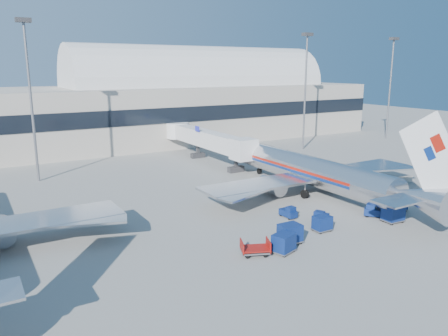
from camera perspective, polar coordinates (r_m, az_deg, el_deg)
ground at (r=48.93m, az=6.61°, el=-6.28°), size 260.00×260.00×0.00m
terminal at (r=94.05m, az=-21.85°, el=6.83°), size 170.00×28.15×21.00m
airliner_main at (r=57.66m, az=11.89°, el=-0.48°), size 32.00×37.26×12.07m
jetbridge_near at (r=77.28m, az=-2.72°, el=3.92°), size 4.40×27.50×6.25m
mast_west at (r=67.07m, az=-24.15°, el=10.78°), size 2.00×1.20×22.60m
mast_east at (r=88.48m, az=10.64°, el=11.92°), size 2.00×1.20×22.60m
mast_far_east at (r=106.63m, az=21.00°, el=11.44°), size 2.00×1.20×22.60m
barrier_near at (r=62.24m, az=18.79°, el=-2.27°), size 3.00×0.55×0.90m
barrier_mid at (r=64.73m, az=20.70°, el=-1.84°), size 3.00×0.55×0.90m
barrier_far at (r=67.29m, az=22.46°, el=-1.45°), size 3.00×0.55×0.90m
tug_lead at (r=47.36m, az=12.47°, el=-6.32°), size 2.50×1.98×1.46m
tug_right at (r=51.03m, az=18.99°, el=-5.32°), size 2.26×2.43×1.45m
tug_left at (r=48.56m, az=8.43°, el=-5.74°), size 1.10×2.06×1.32m
cart_train_a at (r=45.19m, az=12.70°, el=-7.03°), size 1.81×1.38×1.59m
cart_train_b at (r=41.56m, az=8.62°, el=-8.44°), size 2.14×1.65×1.86m
cart_train_c at (r=39.51m, az=7.80°, el=-9.65°), size 2.38×2.08×1.76m
cart_solo_near at (r=49.88m, az=21.22°, el=-5.52°), size 2.22×1.75×1.87m
cart_solo_far at (r=53.97m, az=21.78°, el=-4.33°), size 2.12×1.79×1.63m
cart_open_red at (r=39.02m, az=4.12°, el=-10.60°), size 2.96×2.57×0.67m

